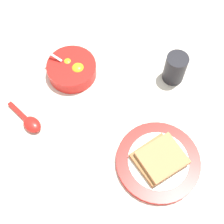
% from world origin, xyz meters
% --- Properties ---
extents(ground_plane, '(3.00, 3.00, 0.00)m').
position_xyz_m(ground_plane, '(0.00, 0.00, 0.00)').
color(ground_plane, silver).
extents(egg_bowl, '(0.15, 0.15, 0.07)m').
position_xyz_m(egg_bowl, '(-0.19, 0.02, 0.02)').
color(egg_bowl, red).
rests_on(egg_bowl, ground_plane).
extents(toast_plate, '(0.22, 0.22, 0.02)m').
position_xyz_m(toast_plate, '(0.18, -0.06, 0.01)').
color(toast_plate, red).
rests_on(toast_plate, ground_plane).
extents(toast_sandwich, '(0.14, 0.14, 0.03)m').
position_xyz_m(toast_sandwich, '(0.18, -0.06, 0.03)').
color(toast_sandwich, '#9E7042').
rests_on(toast_sandwich, toast_plate).
extents(soup_spoon, '(0.13, 0.05, 0.03)m').
position_xyz_m(soup_spoon, '(-0.17, -0.18, 0.01)').
color(soup_spoon, red).
rests_on(soup_spoon, ground_plane).
extents(drinking_cup, '(0.06, 0.06, 0.09)m').
position_xyz_m(drinking_cup, '(0.07, 0.19, 0.05)').
color(drinking_cup, black).
rests_on(drinking_cup, ground_plane).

